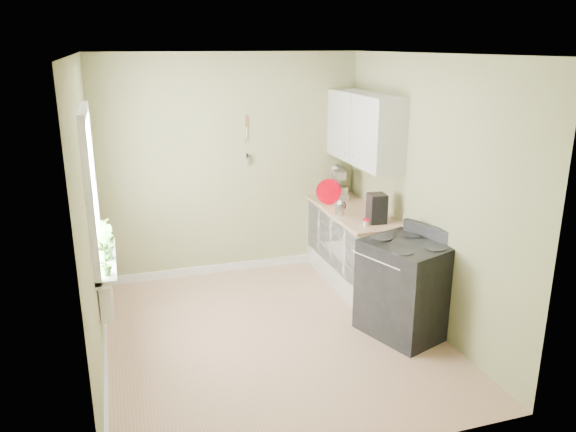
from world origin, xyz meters
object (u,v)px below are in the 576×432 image
object	(u,v)px
kettle	(340,208)
coffee_maker	(376,209)
stand_mixer	(339,185)
stove	(406,288)

from	to	relation	value
kettle	coffee_maker	bearing A→B (deg)	-53.42
stand_mixer	kettle	size ratio (longest dim) A/B	2.32
stove	kettle	size ratio (longest dim) A/B	6.05
stand_mixer	kettle	bearing A→B (deg)	-111.67
stand_mixer	kettle	distance (m)	0.73
stove	coffee_maker	size ratio (longest dim) A/B	3.36
stand_mixer	coffee_maker	xyz separation A→B (m)	(0.01, -1.05, -0.02)
stove	stand_mixer	distance (m)	1.95
stove	kettle	bearing A→B (deg)	100.99
stand_mixer	coffee_maker	size ratio (longest dim) A/B	1.29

